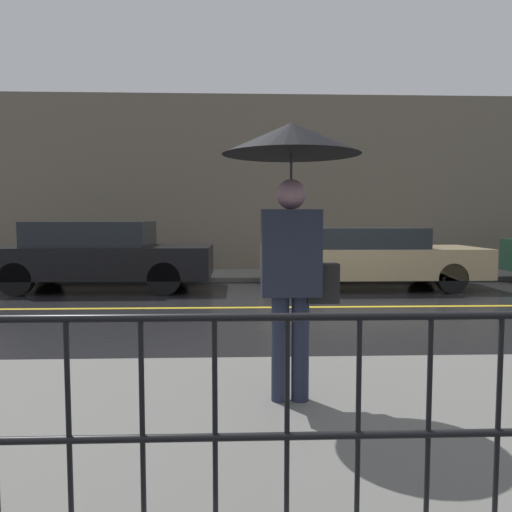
# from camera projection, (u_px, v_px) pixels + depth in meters

# --- Properties ---
(ground_plane) EXTENTS (80.00, 80.00, 0.00)m
(ground_plane) POSITION_uv_depth(u_px,v_px,m) (353.00, 307.00, 8.39)
(ground_plane) COLOR black
(sidewalk_near) EXTENTS (28.00, 3.03, 0.10)m
(sidewalk_near) POSITION_uv_depth(u_px,v_px,m) (511.00, 421.00, 3.56)
(sidewalk_near) COLOR slate
(sidewalk_near) RESTS_ON ground_plane
(sidewalk_far) EXTENTS (28.00, 1.98, 0.10)m
(sidewalk_far) POSITION_uv_depth(u_px,v_px,m) (314.00, 275.00, 12.68)
(sidewalk_far) COLOR slate
(sidewalk_far) RESTS_ON ground_plane
(lane_marking) EXTENTS (25.20, 0.12, 0.01)m
(lane_marking) POSITION_uv_depth(u_px,v_px,m) (353.00, 307.00, 8.38)
(lane_marking) COLOR gold
(lane_marking) RESTS_ON ground_plane
(building_storefront) EXTENTS (28.00, 0.30, 4.79)m
(building_storefront) POSITION_uv_depth(u_px,v_px,m) (308.00, 185.00, 13.64)
(building_storefront) COLOR #706656
(building_storefront) RESTS_ON ground_plane
(pedestrian) EXTENTS (1.03, 1.03, 2.09)m
(pedestrian) POSITION_uv_depth(u_px,v_px,m) (292.00, 184.00, 3.70)
(pedestrian) COLOR #23283D
(pedestrian) RESTS_ON sidewalk_near
(car_black) EXTENTS (4.56, 1.85, 1.42)m
(car_black) POSITION_uv_depth(u_px,v_px,m) (99.00, 255.00, 10.40)
(car_black) COLOR black
(car_black) RESTS_ON ground_plane
(car_tan) EXTENTS (4.61, 1.81, 1.29)m
(car_tan) POSITION_uv_depth(u_px,v_px,m) (368.00, 257.00, 10.62)
(car_tan) COLOR tan
(car_tan) RESTS_ON ground_plane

